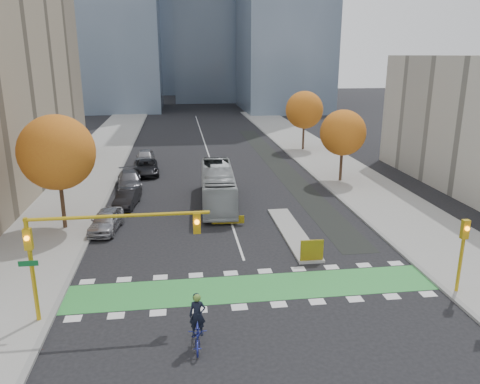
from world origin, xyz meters
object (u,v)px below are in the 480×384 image
object	(u,v)px
bus	(218,186)
hazard_board	(312,250)
tree_east_near	(343,133)
traffic_signal_west	(88,240)
cyclist	(198,329)
parked_car_d	(146,167)
parked_car_a	(106,221)
tree_east_far	(304,110)
parked_car_b	(127,198)
traffic_signal_east	(463,245)
parked_car_c	(129,180)
tree_west	(57,153)
parked_car_e	(145,157)

from	to	relation	value
bus	hazard_board	bearing A→B (deg)	-66.71
tree_east_near	traffic_signal_west	distance (m)	30.08
cyclist	tree_east_near	bearing A→B (deg)	62.03
traffic_signal_west	bus	bearing A→B (deg)	66.67
hazard_board	bus	size ratio (longest dim) A/B	0.13
parked_car_d	parked_car_a	bearing A→B (deg)	-101.54
tree_east_far	traffic_signal_west	distance (m)	43.61
parked_car_a	tree_east_near	bearing A→B (deg)	34.69
hazard_board	parked_car_d	xyz separation A→B (m)	(-11.15, 23.32, -0.05)
parked_car_a	tree_east_far	bearing A→B (deg)	58.85
parked_car_b	tree_east_near	bearing A→B (deg)	22.24
traffic_signal_east	parked_car_c	distance (m)	29.86
traffic_signal_west	parked_car_b	size ratio (longest dim) A/B	1.98
traffic_signal_west	parked_car_d	distance (m)	28.23
tree_east_far	cyclist	bearing A→B (deg)	-110.76
cyclist	parked_car_d	xyz separation A→B (m)	(-3.97, 30.88, -0.08)
tree_west	parked_car_a	world-z (taller)	tree_west
hazard_board	parked_car_d	size ratio (longest dim) A/B	0.26
parked_car_d	parked_car_c	bearing A→B (deg)	-109.20
hazard_board	parked_car_b	size ratio (longest dim) A/B	0.32
tree_east_far	bus	bearing A→B (deg)	-121.35
tree_east_far	traffic_signal_west	bearing A→B (deg)	-117.95
traffic_signal_west	parked_car_a	world-z (taller)	traffic_signal_west
parked_car_e	parked_car_b	bearing A→B (deg)	-90.22
tree_east_far	parked_car_d	world-z (taller)	tree_east_far
hazard_board	traffic_signal_east	xyz separation A→B (m)	(6.50, -4.71, 1.93)
tree_west	parked_car_a	bearing A→B (deg)	-13.05
tree_east_far	parked_car_e	world-z (taller)	tree_east_far
traffic_signal_east	parked_car_a	bearing A→B (deg)	148.79
parked_car_a	parked_car_e	bearing A→B (deg)	93.75
tree_east_far	parked_car_e	size ratio (longest dim) A/B	1.58
traffic_signal_west	tree_east_near	bearing A→B (deg)	48.48
traffic_signal_west	parked_car_a	size ratio (longest dim) A/B	1.91
parked_car_d	cyclist	bearing A→B (deg)	-87.70
bus	parked_car_c	bearing A→B (deg)	145.43
parked_car_e	parked_car_a	bearing A→B (deg)	-92.19
bus	parked_car_c	world-z (taller)	bus
parked_car_b	tree_east_far	bearing A→B (deg)	53.58
parked_car_a	parked_car_b	bearing A→B (deg)	88.18
traffic_signal_east	parked_car_e	size ratio (longest dim) A/B	0.84
tree_east_near	tree_east_far	xyz separation A→B (m)	(0.50, 16.00, 0.38)
hazard_board	tree_west	xyz separation A→B (m)	(-16.00, 7.80, 4.82)
tree_east_near	hazard_board	bearing A→B (deg)	-114.20
tree_west	traffic_signal_east	size ratio (longest dim) A/B	2.01
traffic_signal_east	parked_car_a	distance (m)	22.88
parked_car_b	parked_car_d	distance (m)	10.75
traffic_signal_east	parked_car_c	size ratio (longest dim) A/B	0.78
cyclist	bus	world-z (taller)	bus
parked_car_c	tree_east_far	bearing A→B (deg)	29.36
parked_car_e	cyclist	bearing A→B (deg)	-81.32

